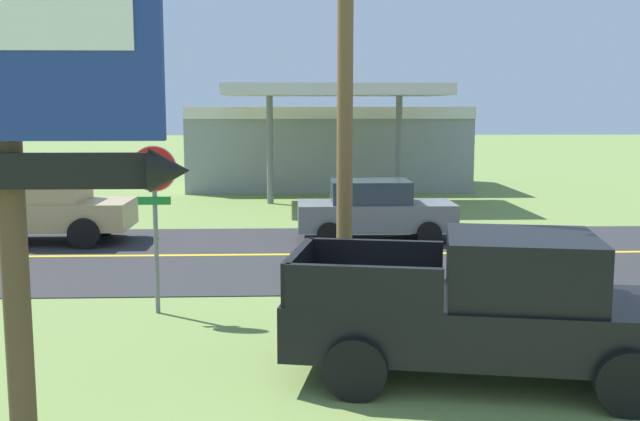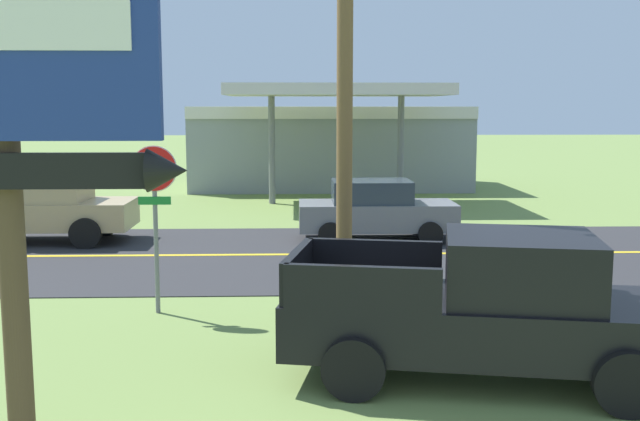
# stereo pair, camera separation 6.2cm
# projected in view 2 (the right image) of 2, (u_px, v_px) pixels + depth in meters

# --- Properties ---
(road_asphalt) EXTENTS (140.00, 8.00, 0.02)m
(road_asphalt) POSITION_uv_depth(u_px,v_px,m) (313.00, 255.00, 18.38)
(road_asphalt) COLOR #2B2B2D
(road_asphalt) RESTS_ON ground
(road_centre_line) EXTENTS (126.00, 0.20, 0.01)m
(road_centre_line) POSITION_uv_depth(u_px,v_px,m) (313.00, 254.00, 18.38)
(road_centre_line) COLOR gold
(road_centre_line) RESTS_ON road_asphalt
(motel_sign) EXTENTS (3.47, 0.54, 6.15)m
(motel_sign) POSITION_uv_depth(u_px,v_px,m) (2.00, 57.00, 7.36)
(motel_sign) COLOR brown
(motel_sign) RESTS_ON ground
(stop_sign) EXTENTS (0.80, 0.08, 2.95)m
(stop_sign) POSITION_uv_depth(u_px,v_px,m) (155.00, 199.00, 12.97)
(stop_sign) COLOR slate
(stop_sign) RESTS_ON ground
(utility_pole) EXTENTS (1.68, 0.26, 9.51)m
(utility_pole) POSITION_uv_depth(u_px,v_px,m) (345.00, 16.00, 11.84)
(utility_pole) COLOR brown
(utility_pole) RESTS_ON ground
(gas_station) EXTENTS (12.00, 11.50, 4.40)m
(gas_station) POSITION_uv_depth(u_px,v_px,m) (329.00, 144.00, 33.54)
(gas_station) COLOR gray
(gas_station) RESTS_ON ground
(pickup_black_parked_on_lawn) EXTENTS (5.48, 2.96, 1.96)m
(pickup_black_parked_on_lawn) POSITION_uv_depth(u_px,v_px,m) (489.00, 309.00, 9.92)
(pickup_black_parked_on_lawn) COLOR black
(pickup_black_parked_on_lawn) RESTS_ON ground
(pickup_tan_on_road) EXTENTS (5.20, 2.24, 1.96)m
(pickup_tan_on_road) POSITION_uv_depth(u_px,v_px,m) (36.00, 207.00, 19.98)
(pickup_tan_on_road) COLOR tan
(pickup_tan_on_road) RESTS_ON ground
(car_grey_far_lane) EXTENTS (4.20, 2.00, 1.64)m
(car_grey_far_lane) POSITION_uv_depth(u_px,v_px,m) (375.00, 210.00, 20.31)
(car_grey_far_lane) COLOR slate
(car_grey_far_lane) RESTS_ON ground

